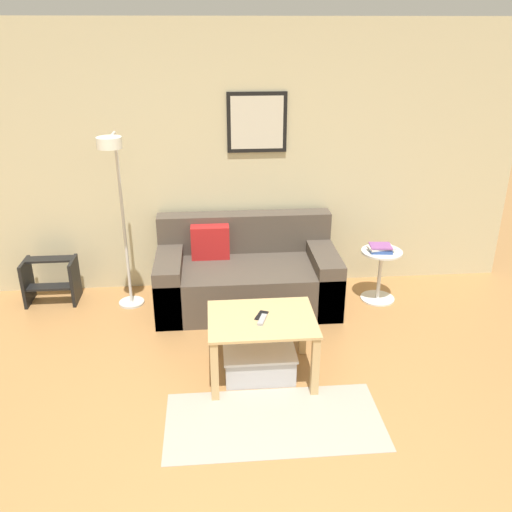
# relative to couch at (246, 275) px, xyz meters

# --- Properties ---
(wall_back) EXTENTS (5.60, 0.09, 2.55)m
(wall_back) POSITION_rel_couch_xyz_m (-0.10, 0.47, 1.00)
(wall_back) COLOR #C6BC93
(wall_back) RESTS_ON ground_plane
(area_rug) EXTENTS (1.47, 0.71, 0.01)m
(area_rug) POSITION_rel_couch_xyz_m (0.07, -1.74, -0.28)
(area_rug) COLOR #A39989
(area_rug) RESTS_ON ground_plane
(couch) EXTENTS (1.68, 0.89, 0.80)m
(couch) POSITION_rel_couch_xyz_m (0.00, 0.00, 0.00)
(couch) COLOR #4C4238
(couch) RESTS_ON ground_plane
(coffee_table) EXTENTS (0.79, 0.61, 0.49)m
(coffee_table) POSITION_rel_couch_xyz_m (0.03, -1.19, 0.11)
(coffee_table) COLOR tan
(coffee_table) RESTS_ON ground_plane
(storage_bin) EXTENTS (0.54, 0.41, 0.23)m
(storage_bin) POSITION_rel_couch_xyz_m (0.02, -1.18, -0.17)
(storage_bin) COLOR #B2B2B7
(storage_bin) RESTS_ON ground_plane
(floor_lamp) EXTENTS (0.24, 0.51, 1.65)m
(floor_lamp) POSITION_rel_couch_xyz_m (-1.11, -0.11, 0.88)
(floor_lamp) COLOR silver
(floor_lamp) RESTS_ON ground_plane
(side_table) EXTENTS (0.39, 0.39, 0.51)m
(side_table) POSITION_rel_couch_xyz_m (1.29, -0.05, 0.03)
(side_table) COLOR silver
(side_table) RESTS_ON ground_plane
(book_stack) EXTENTS (0.25, 0.20, 0.06)m
(book_stack) POSITION_rel_couch_xyz_m (1.27, -0.06, 0.26)
(book_stack) COLOR #335199
(book_stack) RESTS_ON side_table
(remote_control) EXTENTS (0.09, 0.15, 0.02)m
(remote_control) POSITION_rel_couch_xyz_m (0.03, -1.23, 0.22)
(remote_control) COLOR #99999E
(remote_control) RESTS_ON coffee_table
(cell_phone) EXTENTS (0.12, 0.15, 0.01)m
(cell_phone) POSITION_rel_couch_xyz_m (0.04, -1.16, 0.22)
(cell_phone) COLOR black
(cell_phone) RESTS_ON coffee_table
(step_stool) EXTENTS (0.48, 0.31, 0.43)m
(step_stool) POSITION_rel_couch_xyz_m (-1.86, 0.17, -0.05)
(step_stool) COLOR black
(step_stool) RESTS_ON ground_plane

